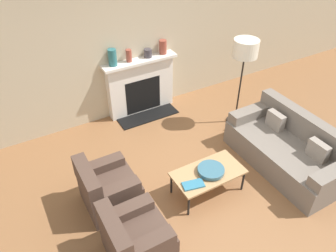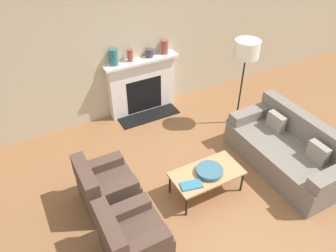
{
  "view_description": "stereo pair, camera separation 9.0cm",
  "coord_description": "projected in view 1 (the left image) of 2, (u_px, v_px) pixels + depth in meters",
  "views": [
    {
      "loc": [
        -2.09,
        -2.57,
        3.74
      ],
      "look_at": [
        0.07,
        1.25,
        0.45
      ],
      "focal_mm": 35.0,
      "sensor_mm": 36.0,
      "label": 1
    },
    {
      "loc": [
        -2.02,
        -2.61,
        3.74
      ],
      "look_at": [
        0.07,
        1.25,
        0.45
      ],
      "focal_mm": 35.0,
      "sensor_mm": 36.0,
      "label": 2
    }
  ],
  "objects": [
    {
      "name": "wall_back",
      "position": [
        126.0,
        41.0,
        5.84
      ],
      "size": [
        18.0,
        0.06,
        2.9
      ],
      "color": "#BCAD8E",
      "rests_on": "ground_plane"
    },
    {
      "name": "fireplace",
      "position": [
        141.0,
        87.0,
        6.35
      ],
      "size": [
        1.45,
        0.59,
        1.11
      ],
      "color": "silver",
      "rests_on": "ground_plane"
    },
    {
      "name": "coffee_table",
      "position": [
        208.0,
        174.0,
        4.72
      ],
      "size": [
        1.03,
        0.55,
        0.39
      ],
      "color": "tan",
      "rests_on": "ground_plane"
    },
    {
      "name": "mantel_vase_left",
      "position": [
        112.0,
        57.0,
        5.73
      ],
      "size": [
        0.15,
        0.15,
        0.3
      ],
      "color": "#28666B",
      "rests_on": "fireplace"
    },
    {
      "name": "mantel_vase_center_left",
      "position": [
        129.0,
        56.0,
        5.87
      ],
      "size": [
        0.11,
        0.11,
        0.23
      ],
      "color": "brown",
      "rests_on": "fireplace"
    },
    {
      "name": "bowl",
      "position": [
        211.0,
        170.0,
        4.67
      ],
      "size": [
        0.39,
        0.39,
        0.07
      ],
      "color": "#38667A",
      "rests_on": "coffee_table"
    },
    {
      "name": "couch",
      "position": [
        288.0,
        149.0,
        5.23
      ],
      "size": [
        0.94,
        1.92,
        0.83
      ],
      "rotation": [
        0.0,
        0.0,
        -1.57
      ],
      "color": "slate",
      "rests_on": "ground_plane"
    },
    {
      "name": "mantel_vase_center_right",
      "position": [
        148.0,
        53.0,
        6.04
      ],
      "size": [
        0.15,
        0.15,
        0.15
      ],
      "color": "#3D383D",
      "rests_on": "fireplace"
    },
    {
      "name": "armchair_near",
      "position": [
        135.0,
        239.0,
        3.92
      ],
      "size": [
        0.74,
        0.73,
        0.78
      ],
      "rotation": [
        0.0,
        0.0,
        1.57
      ],
      "color": "#4C382D",
      "rests_on": "ground_plane"
    },
    {
      "name": "floor_lamp",
      "position": [
        245.0,
        54.0,
        5.51
      ],
      "size": [
        0.43,
        0.43,
        1.65
      ],
      "color": "black",
      "rests_on": "ground_plane"
    },
    {
      "name": "book",
      "position": [
        193.0,
        185.0,
        4.49
      ],
      "size": [
        0.33,
        0.22,
        0.02
      ],
      "rotation": [
        0.0,
        0.0,
        -0.22
      ],
      "color": "teal",
      "rests_on": "coffee_table"
    },
    {
      "name": "mantel_vase_right",
      "position": [
        163.0,
        47.0,
        6.14
      ],
      "size": [
        0.14,
        0.14,
        0.26
      ],
      "color": "brown",
      "rests_on": "fireplace"
    },
    {
      "name": "armchair_far",
      "position": [
        107.0,
        189.0,
        4.56
      ],
      "size": [
        0.74,
        0.73,
        0.78
      ],
      "rotation": [
        0.0,
        0.0,
        1.57
      ],
      "color": "#4C382D",
      "rests_on": "ground_plane"
    },
    {
      "name": "ground_plane",
      "position": [
        205.0,
        195.0,
        4.86
      ],
      "size": [
        18.0,
        18.0,
        0.0
      ],
      "primitive_type": "plane",
      "color": "brown"
    }
  ]
}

